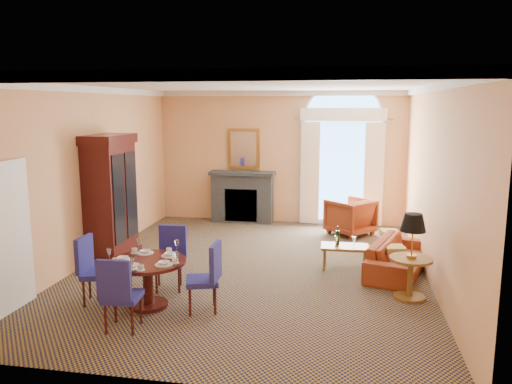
% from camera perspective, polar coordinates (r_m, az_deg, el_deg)
% --- Properties ---
extents(ground, '(7.50, 7.50, 0.00)m').
position_cam_1_polar(ground, '(8.94, -0.58, -8.78)').
color(ground, '#13183D').
rests_on(ground, ground).
extents(room_envelope, '(6.04, 7.52, 3.45)m').
position_cam_1_polar(room_envelope, '(9.14, 0.03, 7.68)').
color(room_envelope, '#F1AF73').
rests_on(room_envelope, ground).
extents(armoire, '(0.67, 1.19, 2.33)m').
position_cam_1_polar(armoire, '(9.71, -16.34, -0.82)').
color(armoire, '#330D0B').
rests_on(armoire, ground).
extents(dining_table, '(1.10, 1.10, 0.89)m').
position_cam_1_polar(dining_table, '(7.35, -12.28, -8.85)').
color(dining_table, '#330D0B').
rests_on(dining_table, ground).
extents(dining_chair_north, '(0.54, 0.54, 0.99)m').
position_cam_1_polar(dining_chair_north, '(8.04, -9.74, -6.87)').
color(dining_chair_north, navy).
rests_on(dining_chair_north, ground).
extents(dining_chair_south, '(0.48, 0.48, 0.99)m').
position_cam_1_polar(dining_chair_south, '(6.63, -15.43, -10.77)').
color(dining_chair_south, navy).
rests_on(dining_chair_south, ground).
extents(dining_chair_east, '(0.55, 0.55, 0.99)m').
position_cam_1_polar(dining_chair_east, '(7.05, -5.44, -9.18)').
color(dining_chair_east, navy).
rests_on(dining_chair_east, ground).
extents(dining_chair_west, '(0.54, 0.54, 0.99)m').
position_cam_1_polar(dining_chair_west, '(7.72, -18.29, -7.95)').
color(dining_chair_west, navy).
rests_on(dining_chair_west, ground).
extents(sofa, '(1.31, 2.08, 0.57)m').
position_cam_1_polar(sofa, '(9.03, 16.00, -7.11)').
color(sofa, '#90381A').
rests_on(sofa, ground).
extents(armchair, '(1.24, 1.24, 0.81)m').
position_cam_1_polar(armchair, '(11.35, 10.72, -2.78)').
color(armchair, '#90381A').
rests_on(armchair, ground).
extents(coffee_table, '(0.85, 0.49, 0.75)m').
position_cam_1_polar(coffee_table, '(8.97, 10.07, -6.21)').
color(coffee_table, brown).
rests_on(coffee_table, ground).
extents(side_table, '(0.63, 0.63, 1.27)m').
position_cam_1_polar(side_table, '(7.75, 17.39, -5.92)').
color(side_table, brown).
rests_on(side_table, ground).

